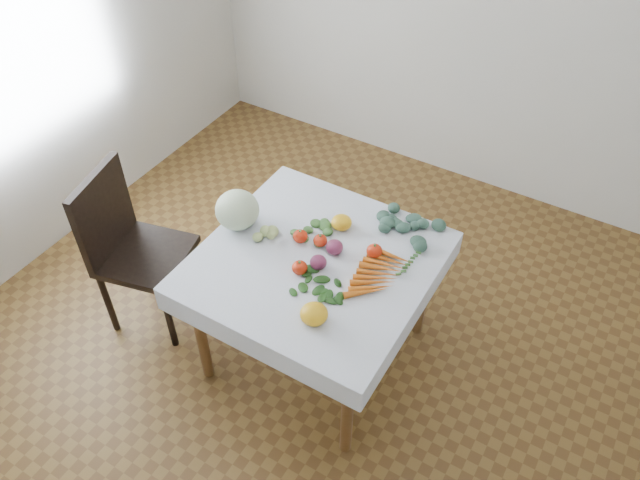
% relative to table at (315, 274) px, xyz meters
% --- Properties ---
extents(ground, '(4.00, 4.00, 0.00)m').
position_rel_table_xyz_m(ground, '(0.00, 0.00, -0.65)').
color(ground, brown).
extents(left_wall, '(0.04, 4.00, 2.70)m').
position_rel_table_xyz_m(left_wall, '(-2.00, 0.00, 0.70)').
color(left_wall, silver).
rests_on(left_wall, ground).
extents(table, '(1.00, 1.00, 0.75)m').
position_rel_table_xyz_m(table, '(0.00, 0.00, 0.00)').
color(table, brown).
rests_on(table, ground).
extents(tablecloth, '(1.12, 1.12, 0.01)m').
position_rel_table_xyz_m(tablecloth, '(0.00, 0.00, 0.10)').
color(tablecloth, white).
rests_on(tablecloth, table).
extents(chair, '(0.55, 0.55, 1.00)m').
position_rel_table_xyz_m(chair, '(-1.06, -0.26, -0.08)').
color(chair, black).
rests_on(chair, ground).
extents(cabbage, '(0.29, 0.29, 0.21)m').
position_rel_table_xyz_m(cabbage, '(-0.48, 0.02, 0.21)').
color(cabbage, silver).
rests_on(cabbage, tablecloth).
extents(tomato_a, '(0.09, 0.09, 0.07)m').
position_rel_table_xyz_m(tomato_a, '(-0.13, 0.08, 0.14)').
color(tomato_a, red).
rests_on(tomato_a, tablecloth).
extents(tomato_b, '(0.09, 0.09, 0.07)m').
position_rel_table_xyz_m(tomato_b, '(0.24, 0.17, 0.14)').
color(tomato_b, red).
rests_on(tomato_b, tablecloth).
extents(tomato_c, '(0.08, 0.08, 0.07)m').
position_rel_table_xyz_m(tomato_c, '(-0.02, -0.11, 0.14)').
color(tomato_c, red).
rests_on(tomato_c, tablecloth).
extents(tomato_d, '(0.09, 0.09, 0.06)m').
position_rel_table_xyz_m(tomato_d, '(-0.03, 0.10, 0.13)').
color(tomato_d, red).
rests_on(tomato_d, tablecloth).
extents(heirloom_back, '(0.14, 0.14, 0.08)m').
position_rel_table_xyz_m(heirloom_back, '(-0.00, 0.27, 0.14)').
color(heirloom_back, yellow).
rests_on(heirloom_back, tablecloth).
extents(heirloom_front, '(0.15, 0.15, 0.09)m').
position_rel_table_xyz_m(heirloom_front, '(0.19, -0.33, 0.15)').
color(heirloom_front, yellow).
rests_on(heirloom_front, tablecloth).
extents(onion_a, '(0.10, 0.10, 0.07)m').
position_rel_table_xyz_m(onion_a, '(0.04, -0.04, 0.14)').
color(onion_a, '#531738').
rests_on(onion_a, tablecloth).
extents(onion_b, '(0.11, 0.11, 0.07)m').
position_rel_table_xyz_m(onion_b, '(0.06, 0.09, 0.14)').
color(onion_b, '#531738').
rests_on(onion_b, tablecloth).
extents(tomatillo_cluster, '(0.12, 0.12, 0.05)m').
position_rel_table_xyz_m(tomatillo_cluster, '(-0.29, 0.00, 0.13)').
color(tomatillo_cluster, '#BBD77C').
rests_on(tomatillo_cluster, tablecloth).
extents(carrot_bunch, '(0.22, 0.39, 0.03)m').
position_rel_table_xyz_m(carrot_bunch, '(0.33, 0.07, 0.12)').
color(carrot_bunch, orange).
rests_on(carrot_bunch, tablecloth).
extents(kale_bunch, '(0.35, 0.27, 0.04)m').
position_rel_table_xyz_m(kale_bunch, '(0.30, 0.44, 0.12)').
color(kale_bunch, '#395E4E').
rests_on(kale_bunch, tablecloth).
extents(basil_bunch, '(0.31, 0.22, 0.01)m').
position_rel_table_xyz_m(basil_bunch, '(0.10, -0.15, 0.11)').
color(basil_bunch, '#1C4917').
rests_on(basil_bunch, tablecloth).
extents(dill_bunch, '(0.23, 0.16, 0.02)m').
position_rel_table_xyz_m(dill_bunch, '(-0.10, 0.18, 0.11)').
color(dill_bunch, '#437636').
rests_on(dill_bunch, tablecloth).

